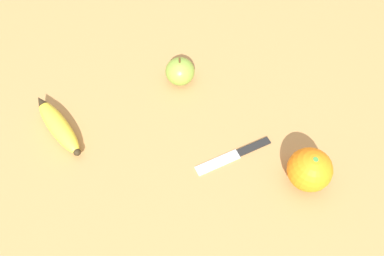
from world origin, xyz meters
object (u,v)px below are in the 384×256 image
Objects in this scene: banana at (58,126)px; paring_knife at (237,154)px; orange at (310,170)px; apple at (180,71)px.

banana reaches higher than paring_knife.
apple is (-0.02, 0.36, -0.01)m from orange.
banana is at bearing 55.52° from paring_knife.
orange is (0.31, -0.43, 0.02)m from banana.
orange is at bearing -86.90° from apple.
orange reaches higher than paring_knife.
apple is at bearing 93.10° from orange.
banana is 2.10× the size of orange.
paring_knife is (-0.06, 0.13, -0.04)m from orange.
apple reaches higher than paring_knife.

